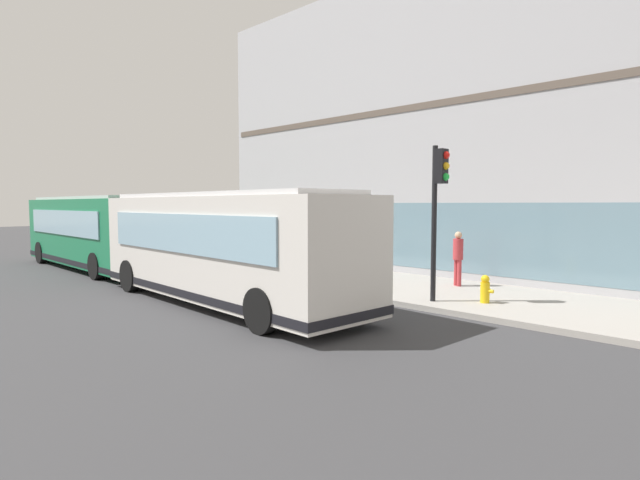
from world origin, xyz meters
name	(u,v)px	position (x,y,z in m)	size (l,w,h in m)	color
ground	(277,311)	(0.00, 0.00, 0.00)	(120.00, 120.00, 0.00)	#38383A
sidewalk_curb	(392,286)	(4.96, 0.00, 0.07)	(4.73, 40.00, 0.15)	#9E9991
building_corner	(477,131)	(10.63, 0.00, 5.71)	(6.67, 22.95, 11.44)	#A8A8AD
city_bus_nearside	(222,248)	(-0.40, 1.86, 1.55)	(3.04, 10.15, 3.07)	silver
city_bus_far_down_street	(94,232)	(0.14, 12.15, 1.55)	(2.88, 10.12, 3.07)	#197247
traffic_light_near_corner	(438,193)	(3.29, -2.70, 3.04)	(0.32, 0.49, 4.14)	black
fire_hydrant	(485,289)	(4.06, -3.69, 0.51)	(0.35, 0.35, 0.74)	yellow
pedestrian_near_building_entrance	(285,247)	(4.20, 4.43, 1.15)	(0.32, 0.32, 1.73)	black
pedestrian_by_light_pole	(458,255)	(6.03, -1.79, 1.15)	(0.32, 0.32, 1.74)	#B23338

